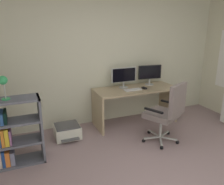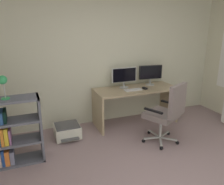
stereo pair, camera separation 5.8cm
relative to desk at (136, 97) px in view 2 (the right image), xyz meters
name	(u,v)px [view 2 (the right image)]	position (x,y,z in m)	size (l,w,h in m)	color
wall_back	(102,54)	(-0.57, 0.41, 0.83)	(5.16, 0.10, 2.76)	beige
desk	(136,97)	(0.00, 0.00, 0.00)	(1.65, 0.66, 0.74)	tan
monitor_main	(124,76)	(-0.20, 0.13, 0.43)	(0.52, 0.18, 0.40)	#B2B5B7
monitor_secondary	(150,73)	(0.39, 0.13, 0.43)	(0.49, 0.18, 0.41)	#B2B5B7
keyboard	(133,90)	(-0.12, -0.11, 0.19)	(0.34, 0.13, 0.02)	silver
computer_mouse	(145,88)	(0.13, -0.11, 0.20)	(0.06, 0.10, 0.03)	black
office_chair	(167,111)	(0.10, -0.94, 0.03)	(0.66, 0.70, 1.07)	#B7BABC
bookshelf	(4,135)	(-2.40, -0.62, -0.08)	(0.85, 0.33, 0.99)	#565969
desk_lamp	(3,82)	(-2.32, -0.62, 0.68)	(0.12, 0.12, 0.33)	#31A35E
printer	(67,131)	(-1.42, -0.11, -0.43)	(0.44, 0.49, 0.24)	white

